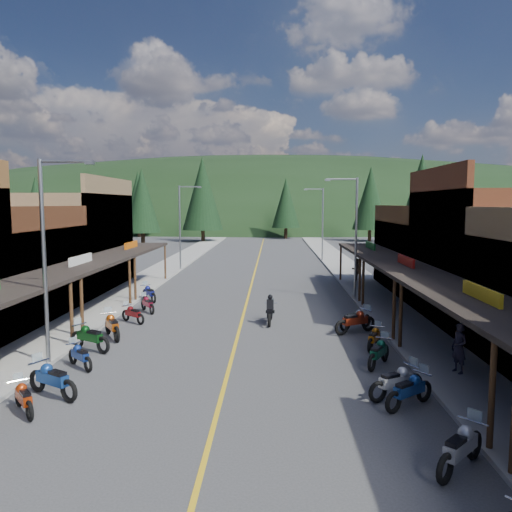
# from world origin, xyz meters

# --- Properties ---
(ground) EXTENTS (220.00, 220.00, 0.00)m
(ground) POSITION_xyz_m (0.00, 0.00, 0.00)
(ground) COLOR #38383A
(ground) RESTS_ON ground
(centerline) EXTENTS (0.15, 90.00, 0.01)m
(centerline) POSITION_xyz_m (0.00, 20.00, 0.01)
(centerline) COLOR gold
(centerline) RESTS_ON ground
(sidewalk_west) EXTENTS (3.40, 94.00, 0.15)m
(sidewalk_west) POSITION_xyz_m (-8.70, 20.00, 0.07)
(sidewalk_west) COLOR gray
(sidewalk_west) RESTS_ON ground
(sidewalk_east) EXTENTS (3.40, 94.00, 0.15)m
(sidewalk_east) POSITION_xyz_m (8.70, 20.00, 0.07)
(sidewalk_east) COLOR gray
(sidewalk_east) RESTS_ON ground
(shop_west_3) EXTENTS (10.90, 10.20, 8.20)m
(shop_west_3) POSITION_xyz_m (-13.78, 11.30, 3.52)
(shop_west_3) COLOR brown
(shop_west_3) RESTS_ON ground
(shop_east_2) EXTENTS (10.90, 9.00, 8.20)m
(shop_east_2) POSITION_xyz_m (13.78, 1.70, 3.52)
(shop_east_2) COLOR #562B19
(shop_east_2) RESTS_ON ground
(shop_east_3) EXTENTS (10.90, 10.20, 6.20)m
(shop_east_3) POSITION_xyz_m (13.75, 11.30, 2.53)
(shop_east_3) COLOR #4C2D16
(shop_east_3) RESTS_ON ground
(streetlight_0) EXTENTS (2.16, 0.18, 8.00)m
(streetlight_0) POSITION_xyz_m (-6.95, -6.00, 4.46)
(streetlight_0) COLOR gray
(streetlight_0) RESTS_ON ground
(streetlight_1) EXTENTS (2.16, 0.18, 8.00)m
(streetlight_1) POSITION_xyz_m (-6.95, 22.00, 4.46)
(streetlight_1) COLOR gray
(streetlight_1) RESTS_ON ground
(streetlight_2) EXTENTS (2.16, 0.18, 8.00)m
(streetlight_2) POSITION_xyz_m (6.95, 8.00, 4.46)
(streetlight_2) COLOR gray
(streetlight_2) RESTS_ON ground
(streetlight_3) EXTENTS (2.16, 0.18, 8.00)m
(streetlight_3) POSITION_xyz_m (6.95, 30.00, 4.46)
(streetlight_3) COLOR gray
(streetlight_3) RESTS_ON ground
(ridge_hill) EXTENTS (310.00, 140.00, 60.00)m
(ridge_hill) POSITION_xyz_m (0.00, 135.00, 0.00)
(ridge_hill) COLOR black
(ridge_hill) RESTS_ON ground
(pine_0) EXTENTS (5.04, 5.04, 11.00)m
(pine_0) POSITION_xyz_m (-40.00, 62.00, 6.48)
(pine_0) COLOR black
(pine_0) RESTS_ON ground
(pine_1) EXTENTS (5.88, 5.88, 12.50)m
(pine_1) POSITION_xyz_m (-24.00, 70.00, 7.24)
(pine_1) COLOR black
(pine_1) RESTS_ON ground
(pine_2) EXTENTS (6.72, 6.72, 14.00)m
(pine_2) POSITION_xyz_m (-10.00, 58.00, 7.99)
(pine_2) COLOR black
(pine_2) RESTS_ON ground
(pine_3) EXTENTS (5.04, 5.04, 11.00)m
(pine_3) POSITION_xyz_m (4.00, 66.00, 6.48)
(pine_3) COLOR black
(pine_3) RESTS_ON ground
(pine_4) EXTENTS (5.88, 5.88, 12.50)m
(pine_4) POSITION_xyz_m (18.00, 60.00, 7.24)
(pine_4) COLOR black
(pine_4) RESTS_ON ground
(pine_5) EXTENTS (6.72, 6.72, 14.00)m
(pine_5) POSITION_xyz_m (34.00, 72.00, 7.99)
(pine_5) COLOR black
(pine_5) RESTS_ON ground
(pine_7) EXTENTS (5.88, 5.88, 12.50)m
(pine_7) POSITION_xyz_m (-32.00, 76.00, 7.24)
(pine_7) COLOR black
(pine_7) RESTS_ON ground
(pine_8) EXTENTS (4.48, 4.48, 10.00)m
(pine_8) POSITION_xyz_m (-22.00, 40.00, 5.98)
(pine_8) COLOR black
(pine_8) RESTS_ON ground
(pine_9) EXTENTS (4.93, 4.93, 10.80)m
(pine_9) POSITION_xyz_m (24.00, 45.00, 6.38)
(pine_9) COLOR black
(pine_9) RESTS_ON ground
(pine_10) EXTENTS (5.38, 5.38, 11.60)m
(pine_10) POSITION_xyz_m (-18.00, 50.00, 6.78)
(pine_10) COLOR black
(pine_10) RESTS_ON ground
(pine_11) EXTENTS (5.82, 5.82, 12.40)m
(pine_11) POSITION_xyz_m (20.00, 38.00, 7.19)
(pine_11) COLOR black
(pine_11) RESTS_ON ground
(bike_west_3) EXTENTS (1.68, 1.84, 1.07)m
(bike_west_3) POSITION_xyz_m (-5.83, -10.44, 0.54)
(bike_west_3) COLOR #A12D0B
(bike_west_3) RESTS_ON ground
(bike_west_4) EXTENTS (2.40, 1.85, 1.33)m
(bike_west_4) POSITION_xyz_m (-5.52, -9.15, 0.66)
(bike_west_4) COLOR navy
(bike_west_4) RESTS_ON ground
(bike_west_5) EXTENTS (1.78, 1.76, 1.07)m
(bike_west_5) POSITION_xyz_m (-5.74, -6.25, 0.54)
(bike_west_5) COLOR navy
(bike_west_5) RESTS_ON ground
(bike_west_6) EXTENTS (2.38, 1.83, 1.32)m
(bike_west_6) POSITION_xyz_m (-6.19, -4.00, 0.66)
(bike_west_6) COLOR #0B3911
(bike_west_6) RESTS_ON ground
(bike_west_7) EXTENTS (1.88, 2.38, 1.33)m
(bike_west_7) POSITION_xyz_m (-5.88, -1.97, 0.66)
(bike_west_7) COLOR #A3420B
(bike_west_7) RESTS_ON ground
(bike_west_8) EXTENTS (1.84, 1.67, 1.07)m
(bike_west_8) POSITION_xyz_m (-5.76, 1.10, 0.53)
(bike_west_8) COLOR maroon
(bike_west_8) RESTS_ON ground
(bike_west_9) EXTENTS (1.60, 1.94, 1.09)m
(bike_west_9) POSITION_xyz_m (-5.63, 3.69, 0.55)
(bike_west_9) COLOR maroon
(bike_west_9) RESTS_ON ground
(bike_west_10) EXTENTS (1.80, 2.14, 1.21)m
(bike_west_10) POSITION_xyz_m (-6.35, 6.94, 0.60)
(bike_west_10) COLOR navy
(bike_west_10) RESTS_ON ground
(bike_east_2) EXTENTS (2.07, 2.12, 1.27)m
(bike_east_2) POSITION_xyz_m (6.12, -13.31, 0.64)
(bike_east_2) COLOR #A0A0A5
(bike_east_2) RESTS_ON ground
(bike_east_3) EXTENTS (2.12, 1.88, 1.22)m
(bike_east_3) POSITION_xyz_m (5.93, -9.60, 0.61)
(bike_east_3) COLOR navy
(bike_east_3) RESTS_ON ground
(bike_east_4) EXTENTS (2.25, 1.69, 1.24)m
(bike_east_4) POSITION_xyz_m (5.70, -8.88, 0.62)
(bike_east_4) COLOR #AFB0B4
(bike_east_4) RESTS_ON ground
(bike_east_5) EXTENTS (1.69, 2.17, 1.21)m
(bike_east_5) POSITION_xyz_m (5.81, -5.64, 0.60)
(bike_east_5) COLOR #0D432D
(bike_east_5) RESTS_ON ground
(bike_east_6) EXTENTS (1.38, 1.98, 1.08)m
(bike_east_6) POSITION_xyz_m (6.12, -3.26, 0.54)
(bike_east_6) COLOR #B75F0D
(bike_east_6) RESTS_ON ground
(bike_east_7) EXTENTS (2.41, 1.83, 1.33)m
(bike_east_7) POSITION_xyz_m (5.72, -0.67, 0.67)
(bike_east_7) COLOR maroon
(bike_east_7) RESTS_ON ground
(bike_east_8) EXTENTS (2.09, 1.82, 1.20)m
(bike_east_8) POSITION_xyz_m (5.86, 0.10, 0.60)
(bike_east_8) COLOR #9B9BA0
(bike_east_8) RESTS_ON ground
(rider_on_bike) EXTENTS (0.80, 2.16, 1.62)m
(rider_on_bike) POSITION_xyz_m (1.54, 1.15, 0.65)
(rider_on_bike) COLOR black
(rider_on_bike) RESTS_ON ground
(pedestrian_east_a) EXTENTS (0.66, 0.79, 1.86)m
(pedestrian_east_a) POSITION_xyz_m (8.50, -6.69, 1.08)
(pedestrian_east_a) COLOR #211E2E
(pedestrian_east_a) RESTS_ON sidewalk_east
(pedestrian_east_b) EXTENTS (0.98, 0.77, 1.77)m
(pedestrian_east_b) POSITION_xyz_m (8.48, 15.62, 1.03)
(pedestrian_east_b) COLOR brown
(pedestrian_east_b) RESTS_ON sidewalk_east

